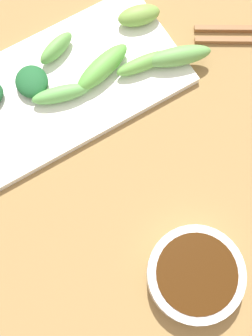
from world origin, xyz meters
TOP-DOWN VIEW (x-y plane):
  - tabletop at (0.00, 0.00)m, footprint 2.10×2.10m
  - sauce_bowl at (-0.18, -0.02)m, footprint 0.12×0.12m
  - serving_plate at (0.13, -0.01)m, footprint 0.18×0.33m
  - broccoli_stalk_0 at (0.11, 0.01)m, footprint 0.04×0.08m
  - broccoli_stalk_1 at (0.08, -0.16)m, footprint 0.06×0.10m
  - broccoli_stalk_2 at (0.12, -0.06)m, footprint 0.05×0.10m
  - broccoli_stalk_4 at (0.18, -0.02)m, footprint 0.04×0.06m
  - broccoli_leafy_5 at (0.15, 0.04)m, footprint 0.06×0.06m
  - broccoli_stalk_7 at (0.10, -0.11)m, footprint 0.03×0.09m
  - broccoli_stalk_8 at (0.17, -0.14)m, footprint 0.05×0.07m

SIDE VIEW (x-z plane):
  - tabletop at x=0.00m, z-range 0.00..0.02m
  - serving_plate at x=0.13m, z-range 0.02..0.03m
  - sauce_bowl at x=-0.18m, z-range 0.02..0.05m
  - broccoli_leafy_5 at x=0.15m, z-range 0.03..0.05m
  - broccoli_stalk_7 at x=0.10m, z-range 0.03..0.06m
  - broccoli_stalk_0 at x=0.11m, z-range 0.03..0.06m
  - broccoli_stalk_4 at x=0.18m, z-range 0.03..0.06m
  - broccoli_stalk_8 at x=0.17m, z-range 0.03..0.06m
  - broccoli_stalk_1 at x=0.08m, z-range 0.03..0.06m
  - broccoli_stalk_2 at x=0.12m, z-range 0.03..0.06m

